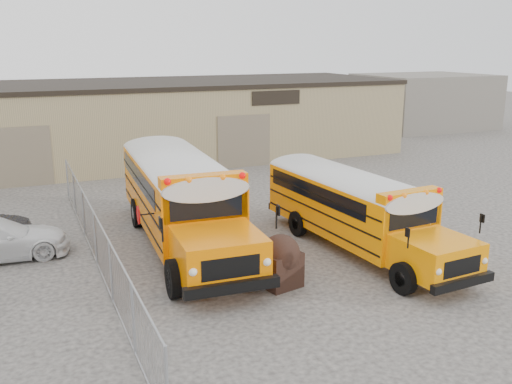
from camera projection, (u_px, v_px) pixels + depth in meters
name	position (u px, v px, depth m)	size (l,w,h in m)	color
ground	(305.00, 269.00, 18.07)	(120.00, 120.00, 0.00)	#343230
warehouse	(154.00, 119.00, 35.24)	(30.20, 10.20, 4.67)	#9B8960
chainlink_fence	(95.00, 238.00, 18.22)	(0.07, 18.07, 1.81)	#95989D
distant_building_right	(424.00, 101.00, 48.00)	(10.00, 8.00, 4.40)	slate
school_bus_left	(149.00, 157.00, 26.16)	(3.62, 11.08, 3.20)	#FF7900
school_bus_right	(275.00, 172.00, 24.44)	(2.94, 9.35, 2.70)	#FF8A01
tarp_bundle	(281.00, 260.00, 16.61)	(1.24, 1.16, 1.58)	black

